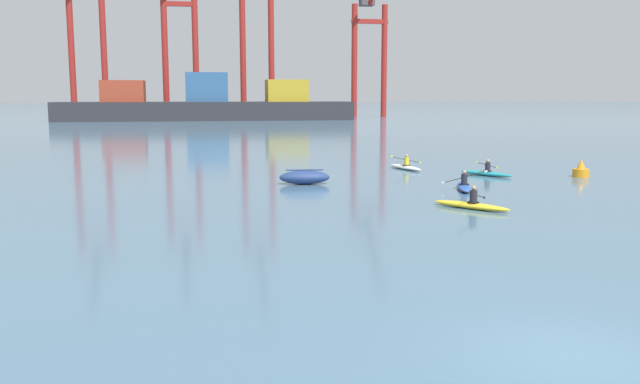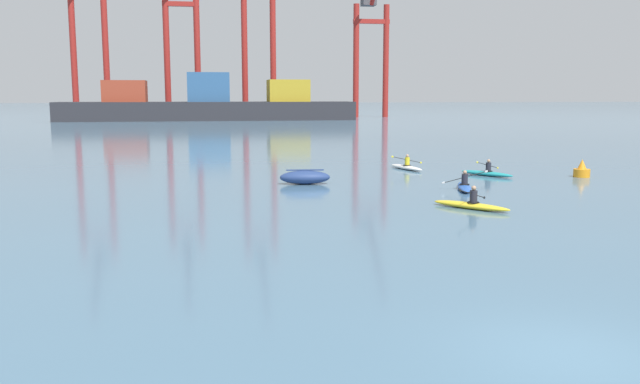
{
  "view_description": "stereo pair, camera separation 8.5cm",
  "coord_description": "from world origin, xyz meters",
  "px_view_note": "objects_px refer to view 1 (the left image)",
  "views": [
    {
      "loc": [
        -6.48,
        -10.14,
        4.56
      ],
      "look_at": [
        -1.52,
        16.41,
        0.6
      ],
      "focal_mm": 37.18,
      "sensor_mm": 36.0,
      "label": 1
    },
    {
      "loc": [
        -6.4,
        -10.15,
        4.56
      ],
      "look_at": [
        -1.52,
        16.41,
        0.6
      ],
      "focal_mm": 37.18,
      "sensor_mm": 36.0,
      "label": 2
    }
  ],
  "objects_px": {
    "kayak_blue": "(464,186)",
    "kayak_teal": "(486,173)",
    "kayak_white": "(406,167)",
    "kayak_yellow": "(471,205)",
    "gantry_crane_east_mid": "(257,21)",
    "gantry_crane_east": "(370,37)",
    "gantry_crane_west": "(86,22)",
    "channel_buoy": "(581,171)",
    "container_barge": "(207,105)",
    "capsized_dinghy": "(305,177)",
    "gantry_crane_west_mid": "(180,28)"
  },
  "relations": [
    {
      "from": "kayak_blue",
      "to": "kayak_teal",
      "type": "bearing_deg",
      "value": 55.52
    },
    {
      "from": "kayak_white",
      "to": "kayak_yellow",
      "type": "bearing_deg",
      "value": -97.28
    },
    {
      "from": "gantry_crane_east_mid",
      "to": "gantry_crane_east",
      "type": "relative_size",
      "value": 1.1
    },
    {
      "from": "kayak_yellow",
      "to": "kayak_white",
      "type": "height_order",
      "value": "same"
    },
    {
      "from": "gantry_crane_west",
      "to": "channel_buoy",
      "type": "xyz_separation_m",
      "value": [
        41.43,
        -102.61,
        -18.05
      ]
    },
    {
      "from": "gantry_crane_west",
      "to": "kayak_blue",
      "type": "height_order",
      "value": "gantry_crane_west"
    },
    {
      "from": "kayak_white",
      "to": "gantry_crane_east_mid",
      "type": "bearing_deg",
      "value": 90.14
    },
    {
      "from": "container_barge",
      "to": "capsized_dinghy",
      "type": "relative_size",
      "value": 19.61
    },
    {
      "from": "gantry_crane_west_mid",
      "to": "kayak_blue",
      "type": "xyz_separation_m",
      "value": [
        15.38,
        -103.92,
        -17.28
      ]
    },
    {
      "from": "gantry_crane_west",
      "to": "kayak_yellow",
      "type": "xyz_separation_m",
      "value": [
        31.09,
        -111.4,
        -18.24
      ]
    },
    {
      "from": "capsized_dinghy",
      "to": "gantry_crane_east_mid",
      "type": "bearing_deg",
      "value": 86.04
    },
    {
      "from": "container_barge",
      "to": "kayak_blue",
      "type": "bearing_deg",
      "value": -83.46
    },
    {
      "from": "container_barge",
      "to": "gantry_crane_west",
      "type": "xyz_separation_m",
      "value": [
        -22.35,
        13.42,
        15.67
      ]
    },
    {
      "from": "gantry_crane_west",
      "to": "kayak_teal",
      "type": "bearing_deg",
      "value": -70.18
    },
    {
      "from": "kayak_white",
      "to": "kayak_teal",
      "type": "xyz_separation_m",
      "value": [
        3.53,
        -3.91,
        0.0
      ]
    },
    {
      "from": "container_barge",
      "to": "channel_buoy",
      "type": "height_order",
      "value": "container_barge"
    },
    {
      "from": "kayak_yellow",
      "to": "kayak_teal",
      "type": "distance_m",
      "value": 11.6
    },
    {
      "from": "gantry_crane_west",
      "to": "capsized_dinghy",
      "type": "bearing_deg",
      "value": -75.98
    },
    {
      "from": "container_barge",
      "to": "kayak_white",
      "type": "distance_m",
      "value": 84.48
    },
    {
      "from": "kayak_blue",
      "to": "capsized_dinghy",
      "type": "bearing_deg",
      "value": 155.16
    },
    {
      "from": "capsized_dinghy",
      "to": "kayak_teal",
      "type": "height_order",
      "value": "kayak_teal"
    },
    {
      "from": "gantry_crane_west",
      "to": "kayak_white",
      "type": "bearing_deg",
      "value": -71.3
    },
    {
      "from": "gantry_crane_east_mid",
      "to": "capsized_dinghy",
      "type": "height_order",
      "value": "gantry_crane_east_mid"
    },
    {
      "from": "gantry_crane_west",
      "to": "kayak_yellow",
      "type": "distance_m",
      "value": 117.09
    },
    {
      "from": "kayak_yellow",
      "to": "gantry_crane_east",
      "type": "bearing_deg",
      "value": 77.29
    },
    {
      "from": "gantry_crane_west",
      "to": "kayak_teal",
      "type": "distance_m",
      "value": 109.02
    },
    {
      "from": "container_barge",
      "to": "gantry_crane_east",
      "type": "distance_m",
      "value": 37.91
    },
    {
      "from": "container_barge",
      "to": "capsized_dinghy",
      "type": "distance_m",
      "value": 89.43
    },
    {
      "from": "capsized_dinghy",
      "to": "kayak_white",
      "type": "xyz_separation_m",
      "value": [
        7.25,
        5.56,
        -0.18
      ]
    },
    {
      "from": "gantry_crane_west",
      "to": "gantry_crane_east",
      "type": "xyz_separation_m",
      "value": [
        55.79,
        -1.93,
        -2.0
      ]
    },
    {
      "from": "gantry_crane_west_mid",
      "to": "kayak_yellow",
      "type": "height_order",
      "value": "gantry_crane_west_mid"
    },
    {
      "from": "container_barge",
      "to": "kayak_white",
      "type": "relative_size",
      "value": 15.41
    },
    {
      "from": "channel_buoy",
      "to": "kayak_blue",
      "type": "bearing_deg",
      "value": -157.29
    },
    {
      "from": "kayak_yellow",
      "to": "container_barge",
      "type": "bearing_deg",
      "value": 95.1
    },
    {
      "from": "kayak_blue",
      "to": "kayak_white",
      "type": "height_order",
      "value": "kayak_blue"
    },
    {
      "from": "gantry_crane_east_mid",
      "to": "kayak_white",
      "type": "height_order",
      "value": "gantry_crane_east_mid"
    },
    {
      "from": "capsized_dinghy",
      "to": "container_barge",
      "type": "bearing_deg",
      "value": 92.12
    },
    {
      "from": "gantry_crane_west",
      "to": "gantry_crane_west_mid",
      "type": "bearing_deg",
      "value": -7.21
    },
    {
      "from": "gantry_crane_east",
      "to": "capsized_dinghy",
      "type": "bearing_deg",
      "value": -106.64
    },
    {
      "from": "channel_buoy",
      "to": "kayak_blue",
      "type": "distance_m",
      "value": 9.17
    },
    {
      "from": "channel_buoy",
      "to": "kayak_blue",
      "type": "xyz_separation_m",
      "value": [
        -8.45,
        -3.54,
        -0.19
      ]
    },
    {
      "from": "kayak_teal",
      "to": "capsized_dinghy",
      "type": "bearing_deg",
      "value": -171.34
    },
    {
      "from": "gantry_crane_west_mid",
      "to": "kayak_white",
      "type": "relative_size",
      "value": 10.65
    },
    {
      "from": "kayak_white",
      "to": "kayak_teal",
      "type": "bearing_deg",
      "value": -47.95
    },
    {
      "from": "kayak_blue",
      "to": "kayak_teal",
      "type": "xyz_separation_m",
      "value": [
        3.46,
        5.03,
        -0.0
      ]
    },
    {
      "from": "gantry_crane_east",
      "to": "container_barge",
      "type": "bearing_deg",
      "value": -161.03
    },
    {
      "from": "gantry_crane_east_mid",
      "to": "kayak_yellow",
      "type": "relative_size",
      "value": 13.09
    },
    {
      "from": "container_barge",
      "to": "kayak_teal",
      "type": "distance_m",
      "value": 88.85
    },
    {
      "from": "gantry_crane_west_mid",
      "to": "kayak_teal",
      "type": "height_order",
      "value": "gantry_crane_west_mid"
    },
    {
      "from": "capsized_dinghy",
      "to": "kayak_white",
      "type": "relative_size",
      "value": 0.79
    }
  ]
}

